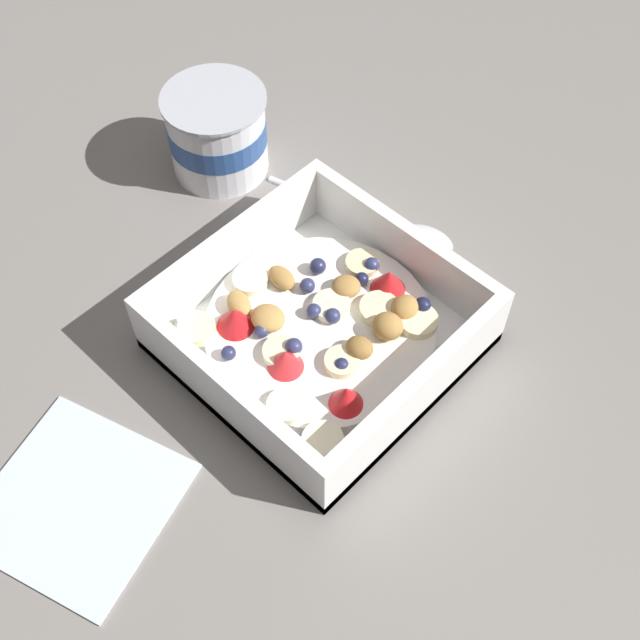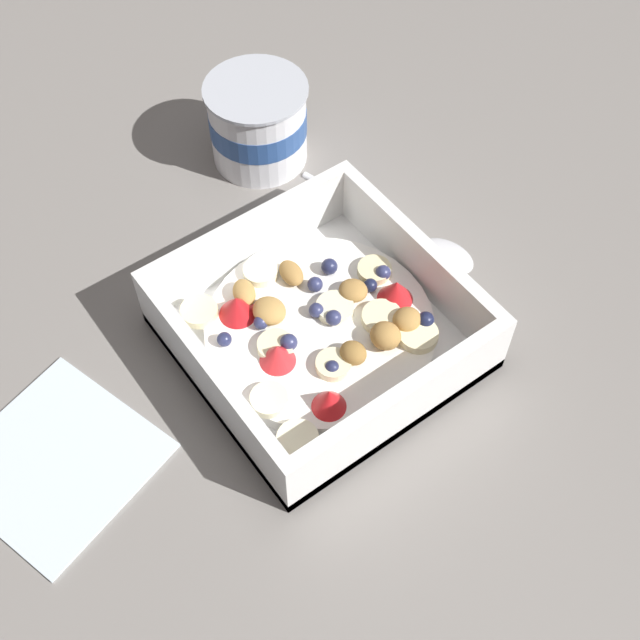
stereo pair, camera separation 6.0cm
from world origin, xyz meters
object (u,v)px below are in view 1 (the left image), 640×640
fruit_bowl (320,329)px  yogurt_cup (217,132)px  spoon (396,226)px  folded_napkin (78,501)px

fruit_bowl → yogurt_cup: size_ratio=2.20×
spoon → folded_napkin: 0.33m
fruit_bowl → yogurt_cup: 0.21m
spoon → folded_napkin: (-0.33, -0.00, -0.00)m
fruit_bowl → spoon: size_ratio=1.13×
fruit_bowl → spoon: 0.13m
folded_napkin → yogurt_cup: bearing=30.6°
fruit_bowl → folded_napkin: fruit_bowl is taller
folded_napkin → fruit_bowl: bearing=-7.9°
yogurt_cup → fruit_bowl: bearing=-111.4°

